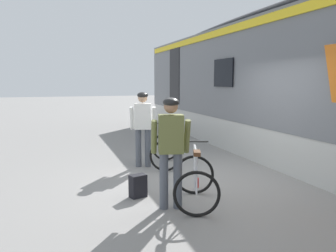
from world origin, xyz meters
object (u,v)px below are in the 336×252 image
Objects in this scene: backpack_on_platform at (138,186)px; bicycle_near_teal at (165,149)px; bicycle_far_silver at (195,181)px; cyclist_near_in_white at (143,123)px; water_bottle_near_the_bikes at (197,183)px; cyclist_far_in_olive at (171,143)px.

bicycle_near_teal is at bearing 42.69° from backpack_on_platform.
bicycle_near_teal is 0.99× the size of bicycle_far_silver.
backpack_on_platform is (-1.14, -1.91, -0.20)m from bicycle_near_teal.
cyclist_near_in_white is 9.40× the size of water_bottle_near_the_bikes.
bicycle_near_teal is 3.10× the size of backpack_on_platform.
water_bottle_near_the_bikes is at bearing 64.09° from bicycle_far_silver.
cyclist_far_in_olive is (-0.24, -2.67, 0.00)m from cyclist_near_in_white.
cyclist_far_in_olive is 2.77m from bicycle_near_teal.
bicycle_far_silver is at bearing -86.05° from cyclist_near_in_white.
bicycle_far_silver is 6.69× the size of water_bottle_near_the_bikes.
cyclist_far_in_olive reaches higher than bicycle_near_teal.
cyclist_far_in_olive is 9.40× the size of water_bottle_near_the_bikes.
bicycle_far_silver is at bearing -55.73° from backpack_on_platform.
water_bottle_near_the_bikes is (0.04, -1.77, -0.31)m from bicycle_near_teal.
cyclist_far_in_olive is 1.14m from backpack_on_platform.
cyclist_near_in_white is 0.84m from bicycle_near_teal.
cyclist_near_in_white reaches higher than backpack_on_platform.
cyclist_near_in_white reaches higher than bicycle_far_silver.
bicycle_near_teal reaches higher than backpack_on_platform.
water_bottle_near_the_bikes is at bearing -88.57° from bicycle_near_teal.
cyclist_far_in_olive is at bearing -178.44° from bicycle_far_silver.
bicycle_far_silver reaches higher than water_bottle_near_the_bikes.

